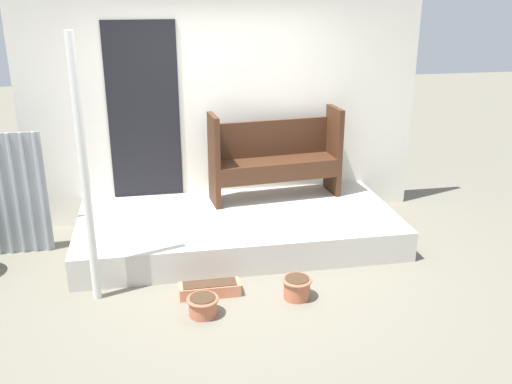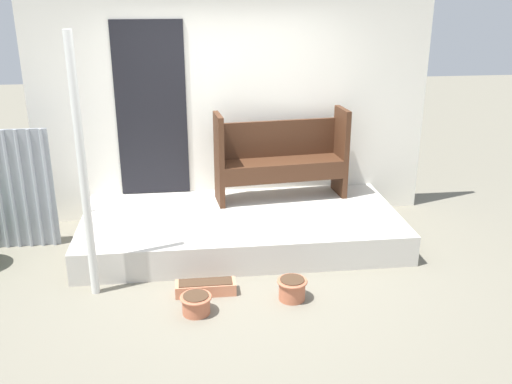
% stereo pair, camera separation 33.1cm
% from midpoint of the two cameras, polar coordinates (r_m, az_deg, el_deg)
% --- Properties ---
extents(ground_plane, '(24.00, 24.00, 0.00)m').
position_cam_midpoint_polar(ground_plane, '(5.62, -0.37, -8.53)').
color(ground_plane, '#706B5B').
extents(porch_slab, '(3.43, 1.63, 0.32)m').
position_cam_midpoint_polar(porch_slab, '(6.29, 0.02, -3.63)').
color(porch_slab, beige).
rests_on(porch_slab, ground_plane).
extents(house_wall, '(4.63, 0.08, 2.60)m').
position_cam_midpoint_polar(house_wall, '(6.73, -1.20, 8.19)').
color(house_wall, white).
rests_on(house_wall, ground_plane).
extents(support_post, '(0.08, 0.08, 2.36)m').
position_cam_midpoint_polar(support_post, '(5.06, -15.16, 1.97)').
color(support_post, silver).
rests_on(support_post, ground_plane).
extents(bench, '(1.54, 0.55, 1.03)m').
position_cam_midpoint_polar(bench, '(6.58, 3.93, 3.77)').
color(bench, '#422616').
rests_on(bench, porch_slab).
extents(flower_pot_left, '(0.28, 0.28, 0.18)m').
position_cam_midpoint_polar(flower_pot_left, '(5.02, -4.10, -11.05)').
color(flower_pot_left, '#B76647').
rests_on(flower_pot_left, ground_plane).
extents(flower_pot_middle, '(0.28, 0.28, 0.20)m').
position_cam_midpoint_polar(flower_pot_middle, '(5.23, 5.47, -9.56)').
color(flower_pot_middle, '#B76647').
rests_on(flower_pot_middle, ground_plane).
extents(planter_box_rect, '(0.56, 0.18, 0.12)m').
position_cam_midpoint_polar(planter_box_rect, '(5.33, -3.26, -9.54)').
color(planter_box_rect, tan).
rests_on(planter_box_rect, ground_plane).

